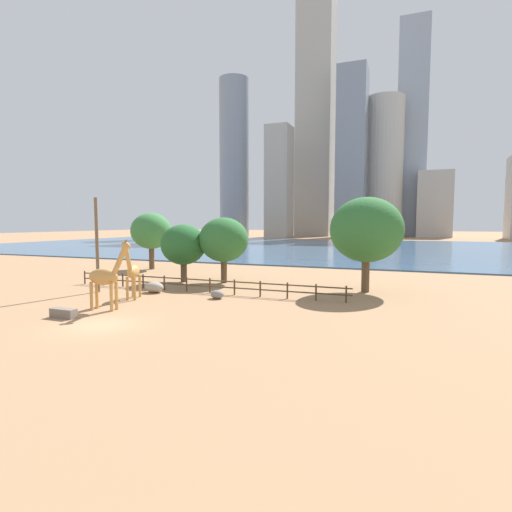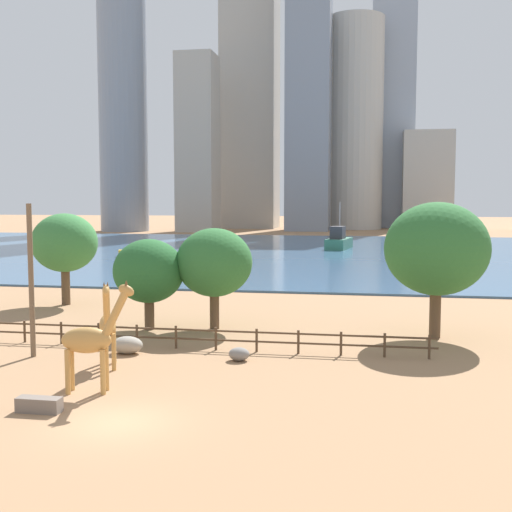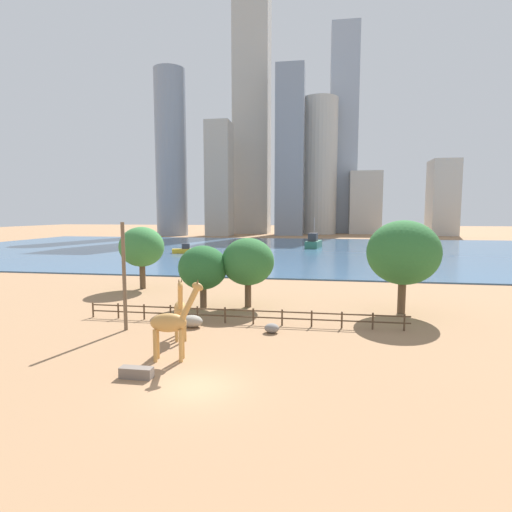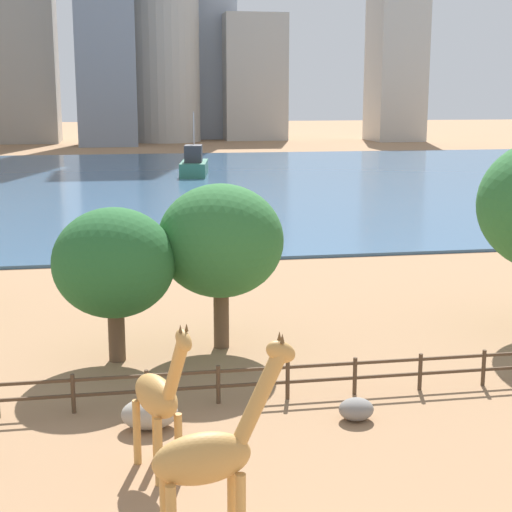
# 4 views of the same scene
# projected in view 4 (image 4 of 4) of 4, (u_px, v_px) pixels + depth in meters

# --- Properties ---
(ground_plane) EXTENTS (400.00, 400.00, 0.00)m
(ground_plane) POSITION_uv_depth(u_px,v_px,m) (157.00, 181.00, 91.61)
(ground_plane) COLOR #9E7551
(harbor_water) EXTENTS (180.00, 86.00, 0.20)m
(harbor_water) POSITION_uv_depth(u_px,v_px,m) (158.00, 183.00, 88.70)
(harbor_water) COLOR #3D6084
(harbor_water) RESTS_ON ground
(giraffe_tall) EXTENTS (3.36, 1.22, 4.97)m
(giraffe_tall) POSITION_uv_depth(u_px,v_px,m) (211.00, 457.00, 16.84)
(giraffe_tall) COLOR #C18C47
(giraffe_tall) RESTS_ON ground
(giraffe_companion) EXTENTS (1.68, 3.13, 4.58)m
(giraffe_companion) POSITION_uv_depth(u_px,v_px,m) (159.00, 398.00, 20.56)
(giraffe_companion) COLOR #C18C47
(giraffe_companion) RESTS_ON ground
(boulder_near_fence) EXTENTS (1.10, 0.93, 0.70)m
(boulder_near_fence) POSITION_uv_depth(u_px,v_px,m) (356.00, 409.00, 24.42)
(boulder_near_fence) COLOR gray
(boulder_near_fence) RESTS_ON ground
(boulder_by_pole) EXTENTS (1.73, 1.26, 0.95)m
(boulder_by_pole) POSITION_uv_depth(u_px,v_px,m) (150.00, 413.00, 23.80)
(boulder_by_pole) COLOR gray
(boulder_by_pole) RESTS_ON ground
(enclosure_fence) EXTENTS (26.12, 0.14, 1.30)m
(enclosure_fence) POSITION_uv_depth(u_px,v_px,m) (257.00, 379.00, 25.86)
(enclosure_fence) COLOR #4C3826
(enclosure_fence) RESTS_ON ground
(tree_left_large) EXTENTS (4.59, 4.59, 5.89)m
(tree_left_large) POSITION_uv_depth(u_px,v_px,m) (114.00, 263.00, 29.18)
(tree_left_large) COLOR brown
(tree_left_large) RESTS_ON ground
(tree_right_tall) EXTENTS (4.95, 4.95, 6.59)m
(tree_right_tall) POSITION_uv_depth(u_px,v_px,m) (221.00, 241.00, 30.65)
(tree_right_tall) COLOR brown
(tree_right_tall) RESTS_ON ground
(boat_sailboat) EXTENTS (4.35, 8.87, 7.65)m
(boat_sailboat) POSITION_uv_depth(u_px,v_px,m) (194.00, 165.00, 95.40)
(boat_sailboat) COLOR #337259
(boat_sailboat) RESTS_ON harbor_water
(skyline_tower_needle) EXTENTS (15.61, 15.61, 57.11)m
(skyline_tower_needle) POSITION_uv_depth(u_px,v_px,m) (161.00, 2.00, 161.65)
(skyline_tower_needle) COLOR #B7B2A8
(skyline_tower_needle) RESTS_ON ground
(skyline_tower_glass) EXTENTS (13.44, 15.18, 26.81)m
(skyline_tower_glass) POSITION_uv_depth(u_px,v_px,m) (252.00, 78.00, 173.50)
(skyline_tower_glass) COLOR #B7B2A8
(skyline_tower_glass) RESTS_ON ground
(skyline_block_left) EXTENTS (10.29, 12.16, 30.04)m
(skyline_block_left) POSITION_uv_depth(u_px,v_px,m) (396.00, 70.00, 167.36)
(skyline_block_left) COLOR #B7B2A8
(skyline_block_left) RESTS_ON ground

